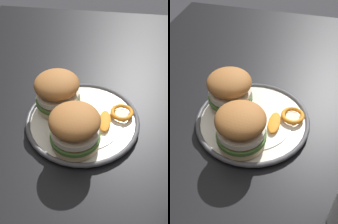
# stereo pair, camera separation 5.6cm
# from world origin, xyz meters

# --- Properties ---
(dining_table) EXTENTS (1.33, 0.94, 0.70)m
(dining_table) POSITION_xyz_m (0.00, 0.00, 0.62)
(dining_table) COLOR black
(dining_table) RESTS_ON ground
(dinner_plate) EXTENTS (0.29, 0.29, 0.02)m
(dinner_plate) POSITION_xyz_m (-0.01, -0.00, 0.71)
(dinner_plate) COLOR silver
(dinner_plate) RESTS_ON dining_table
(sandwich_half_left) EXTENTS (0.15, 0.15, 0.10)m
(sandwich_half_left) POSITION_xyz_m (-0.09, 0.01, 0.77)
(sandwich_half_left) COLOR beige
(sandwich_half_left) RESTS_ON dinner_plate
(sandwich_half_right) EXTENTS (0.15, 0.15, 0.10)m
(sandwich_half_right) POSITION_xyz_m (0.03, 0.07, 0.77)
(sandwich_half_right) COLOR beige
(sandwich_half_right) RESTS_ON dinner_plate
(orange_peel_curled) EXTENTS (0.06, 0.06, 0.01)m
(orange_peel_curled) POSITION_xyz_m (0.02, -0.10, 0.73)
(orange_peel_curled) COLOR orange
(orange_peel_curled) RESTS_ON dinner_plate
(orange_peel_strip_long) EXTENTS (0.07, 0.03, 0.01)m
(orange_peel_strip_long) POSITION_xyz_m (-0.01, -0.06, 0.73)
(orange_peel_strip_long) COLOR orange
(orange_peel_strip_long) RESTS_ON dinner_plate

